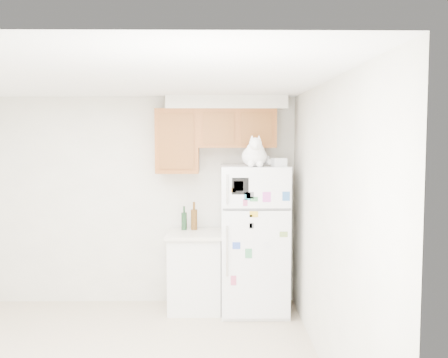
{
  "coord_description": "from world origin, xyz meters",
  "views": [
    {
      "loc": [
        0.96,
        -4.34,
        2.04
      ],
      "look_at": [
        1.04,
        1.55,
        1.55
      ],
      "focal_mm": 42.0,
      "sensor_mm": 36.0,
      "label": 1
    }
  ],
  "objects_px": {
    "refrigerator": "(254,239)",
    "cat": "(255,155)",
    "storage_box_back": "(262,160)",
    "base_counter": "(195,271)",
    "bottle_amber": "(194,216)",
    "bottle_green": "(184,218)",
    "storage_box_front": "(279,162)"
  },
  "relations": [
    {
      "from": "bottle_green",
      "to": "bottle_amber",
      "type": "xyz_separation_m",
      "value": [
        0.12,
        0.0,
        0.03
      ]
    },
    {
      "from": "bottle_green",
      "to": "storage_box_front",
      "type": "bearing_deg",
      "value": -19.58
    },
    {
      "from": "bottle_green",
      "to": "refrigerator",
      "type": "bearing_deg",
      "value": -15.35
    },
    {
      "from": "base_counter",
      "to": "cat",
      "type": "xyz_separation_m",
      "value": [
        0.68,
        -0.28,
        1.37
      ]
    },
    {
      "from": "refrigerator",
      "to": "storage_box_back",
      "type": "distance_m",
      "value": 0.92
    },
    {
      "from": "storage_box_back",
      "to": "bottle_green",
      "type": "relative_size",
      "value": 0.64
    },
    {
      "from": "refrigerator",
      "to": "bottle_green",
      "type": "xyz_separation_m",
      "value": [
        -0.82,
        0.23,
        0.21
      ]
    },
    {
      "from": "base_counter",
      "to": "bottle_amber",
      "type": "bearing_deg",
      "value": 94.77
    },
    {
      "from": "bottle_amber",
      "to": "base_counter",
      "type": "bearing_deg",
      "value": -85.23
    },
    {
      "from": "refrigerator",
      "to": "cat",
      "type": "bearing_deg",
      "value": -93.78
    },
    {
      "from": "storage_box_back",
      "to": "cat",
      "type": "bearing_deg",
      "value": -93.63
    },
    {
      "from": "cat",
      "to": "bottle_green",
      "type": "xyz_separation_m",
      "value": [
        -0.81,
        0.44,
        -0.77
      ]
    },
    {
      "from": "base_counter",
      "to": "bottle_green",
      "type": "xyz_separation_m",
      "value": [
        -0.13,
        0.15,
        0.6
      ]
    },
    {
      "from": "cat",
      "to": "bottle_amber",
      "type": "xyz_separation_m",
      "value": [
        -0.69,
        0.44,
        -0.74
      ]
    },
    {
      "from": "refrigerator",
      "to": "cat",
      "type": "relative_size",
      "value": 3.42
    },
    {
      "from": "storage_box_front",
      "to": "storage_box_back",
      "type": "bearing_deg",
      "value": 100.64
    },
    {
      "from": "bottle_amber",
      "to": "storage_box_back",
      "type": "bearing_deg",
      "value": -5.35
    },
    {
      "from": "base_counter",
      "to": "storage_box_back",
      "type": "distance_m",
      "value": 1.51
    },
    {
      "from": "cat",
      "to": "storage_box_front",
      "type": "height_order",
      "value": "cat"
    },
    {
      "from": "base_counter",
      "to": "storage_box_front",
      "type": "xyz_separation_m",
      "value": [
        0.95,
        -0.23,
        1.28
      ]
    },
    {
      "from": "storage_box_back",
      "to": "bottle_green",
      "type": "distance_m",
      "value": 1.15
    },
    {
      "from": "storage_box_front",
      "to": "base_counter",
      "type": "bearing_deg",
      "value": 149.24
    },
    {
      "from": "storage_box_front",
      "to": "bottle_green",
      "type": "bearing_deg",
      "value": 143.43
    },
    {
      "from": "refrigerator",
      "to": "storage_box_front",
      "type": "height_order",
      "value": "storage_box_front"
    },
    {
      "from": "storage_box_back",
      "to": "bottle_amber",
      "type": "distance_m",
      "value": 1.04
    },
    {
      "from": "base_counter",
      "to": "bottle_green",
      "type": "bearing_deg",
      "value": 130.84
    },
    {
      "from": "cat",
      "to": "bottle_amber",
      "type": "relative_size",
      "value": 1.49
    },
    {
      "from": "base_counter",
      "to": "refrigerator",
      "type": "bearing_deg",
      "value": -6.1
    },
    {
      "from": "refrigerator",
      "to": "cat",
      "type": "height_order",
      "value": "cat"
    },
    {
      "from": "refrigerator",
      "to": "storage_box_back",
      "type": "height_order",
      "value": "storage_box_back"
    },
    {
      "from": "cat",
      "to": "bottle_green",
      "type": "bearing_deg",
      "value": 151.59
    },
    {
      "from": "bottle_green",
      "to": "bottle_amber",
      "type": "bearing_deg",
      "value": 1.43
    }
  ]
}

